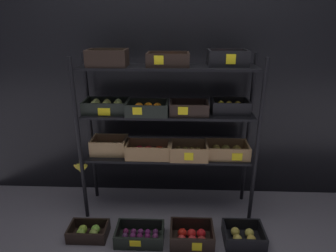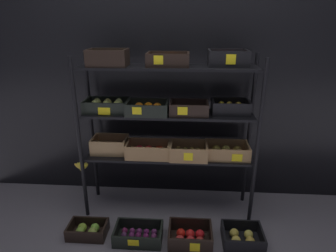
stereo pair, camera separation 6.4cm
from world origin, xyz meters
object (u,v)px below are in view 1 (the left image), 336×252
object	(u,v)px
crate_ground_apple_green	(88,232)
crate_ground_apple_red	(192,236)
crate_ground_apple_gold	(243,236)
display_rack	(167,116)
crate_ground_plum	(140,236)

from	to	relation	value
crate_ground_apple_green	crate_ground_apple_red	bearing A→B (deg)	-1.84
crate_ground_apple_green	crate_ground_apple_gold	size ratio (longest dim) A/B	0.99
crate_ground_apple_green	display_rack	bearing A→B (deg)	33.93
crate_ground_apple_red	crate_ground_apple_gold	bearing A→B (deg)	3.58
crate_ground_plum	crate_ground_apple_gold	distance (m)	0.82
display_rack	crate_ground_apple_green	size ratio (longest dim) A/B	5.05
display_rack	crate_ground_apple_gold	xyz separation A→B (m)	(0.62, -0.42, -0.85)
crate_ground_apple_green	crate_ground_plum	world-z (taller)	crate_ground_plum
crate_ground_apple_green	crate_ground_apple_gold	world-z (taller)	crate_ground_apple_gold
display_rack	crate_ground_apple_red	xyz separation A→B (m)	(0.21, -0.44, -0.85)
crate_ground_plum	crate_ground_apple_red	bearing A→B (deg)	-0.29
display_rack	crate_ground_apple_green	bearing A→B (deg)	-146.07
crate_ground_apple_red	display_rack	bearing A→B (deg)	115.84
display_rack	crate_ground_apple_green	world-z (taller)	display_rack
crate_ground_apple_green	crate_ground_apple_gold	bearing A→B (deg)	-0.06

